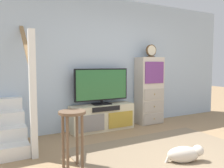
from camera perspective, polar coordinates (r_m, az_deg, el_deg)
name	(u,v)px	position (r m, az deg, el deg)	size (l,w,h in m)	color
back_wall	(109,63)	(4.90, -0.67, 5.23)	(6.40, 0.12, 2.70)	#A8BCD1
area_rug	(168,154)	(3.61, 13.78, -16.55)	(2.60, 1.80, 0.01)	#847056
media_console	(102,117)	(4.65, -2.42, -8.30)	(1.30, 0.38, 0.52)	beige
television	(102,85)	(4.57, -2.58, -0.35)	(1.14, 0.22, 0.72)	black
side_cabinet	(149,91)	(5.19, 9.27, -1.63)	(0.58, 0.38, 1.48)	beige
desk_clock	(151,51)	(5.17, 9.71, 8.13)	(0.26, 0.08, 0.28)	#4C3823
bar_stool_near	(72,126)	(2.94, -9.86, -10.35)	(0.34, 0.34, 0.74)	brown
dog	(185,154)	(3.37, 17.78, -16.25)	(0.52, 0.35, 0.23)	beige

